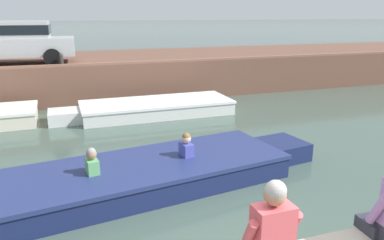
% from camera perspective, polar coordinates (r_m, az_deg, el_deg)
% --- Properties ---
extents(ground_plane, '(400.00, 400.00, 0.00)m').
position_cam_1_polar(ground_plane, '(9.25, -3.75, -4.82)').
color(ground_plane, '#42564C').
extents(far_quay_wall, '(60.00, 6.00, 1.48)m').
position_cam_1_polar(far_quay_wall, '(17.13, -11.43, 7.08)').
color(far_quay_wall, brown).
rests_on(far_quay_wall, ground).
extents(far_wall_coping, '(60.00, 0.24, 0.08)m').
position_cam_1_polar(far_wall_coping, '(14.20, -9.94, 8.58)').
color(far_wall_coping, brown).
rests_on(far_wall_coping, far_quay_wall).
extents(boat_moored_central_white, '(5.94, 1.95, 0.46)m').
position_cam_1_polar(boat_moored_central_white, '(12.58, -6.43, 1.80)').
color(boat_moored_central_white, white).
rests_on(boat_moored_central_white, ground).
extents(motorboat_passing, '(6.68, 2.68, 0.98)m').
position_cam_1_polar(motorboat_passing, '(7.51, -4.70, -7.85)').
color(motorboat_passing, navy).
rests_on(motorboat_passing, ground).
extents(car_left_inner_silver, '(4.18, 2.13, 1.54)m').
position_cam_1_polar(car_left_inner_silver, '(15.36, -25.11, 10.91)').
color(car_left_inner_silver, '#B7BABC').
rests_on(car_left_inner_silver, far_quay_wall).
extents(mooring_bollard_mid, '(0.15, 0.15, 0.45)m').
position_cam_1_polar(mooring_bollard_mid, '(14.13, -19.31, 8.71)').
color(mooring_bollard_mid, '#2D2B28').
rests_on(mooring_bollard_mid, far_quay_wall).
extents(person_seated_left, '(0.53, 0.53, 0.97)m').
position_cam_1_polar(person_seated_left, '(3.61, 11.67, -17.27)').
color(person_seated_left, '#282833').
rests_on(person_seated_left, near_quay).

